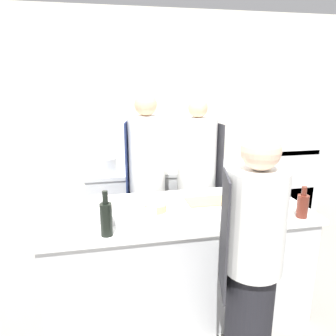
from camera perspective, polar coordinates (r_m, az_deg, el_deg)
ground_plane at (r=3.12m, az=1.40°, el=-22.45°), size 16.00×16.00×0.00m
wall_back at (r=4.60m, az=-4.53°, el=8.85°), size 8.00×0.06×2.80m
prep_counter at (r=2.87m, az=1.46°, el=-15.36°), size 2.12×0.90×0.89m
pass_counter at (r=4.04m, az=1.59°, el=-5.95°), size 2.23×0.57×0.89m
oven_range at (r=5.07m, az=18.70°, el=-1.82°), size 0.91×0.64×0.99m
chef_at_prep_near at (r=2.19m, az=14.45°, el=-15.26°), size 0.41×0.40×1.63m
chef_at_stove at (r=3.46m, az=5.01°, el=-2.48°), size 0.43×0.41×1.73m
chef_at_pass_far at (r=3.31m, az=-3.74°, el=-2.59°), size 0.40×0.39×1.78m
bottle_olive_oil at (r=2.42m, az=-17.08°, el=-8.34°), size 0.08×0.08×0.19m
bottle_vinegar at (r=2.68m, az=22.39°, el=-6.01°), size 0.08×0.08×0.24m
bottle_wine at (r=2.23m, az=-10.71°, el=-8.56°), size 0.08×0.08×0.31m
bowl_mixing_large at (r=2.77m, az=-12.29°, el=-5.82°), size 0.17×0.17×0.08m
bowl_prep_small at (r=2.62m, az=-2.15°, el=-6.91°), size 0.17×0.17×0.06m
bowl_ceramic_blue at (r=2.50m, az=-9.66°, el=-8.03°), size 0.22×0.22×0.08m
cup at (r=2.47m, az=-3.11°, el=-8.06°), size 0.10×0.10×0.08m
cutting_board at (r=2.83m, az=6.77°, el=-5.77°), size 0.35×0.23×0.01m
stockpot at (r=3.69m, az=-10.88°, el=0.41°), size 0.25×0.25×0.18m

